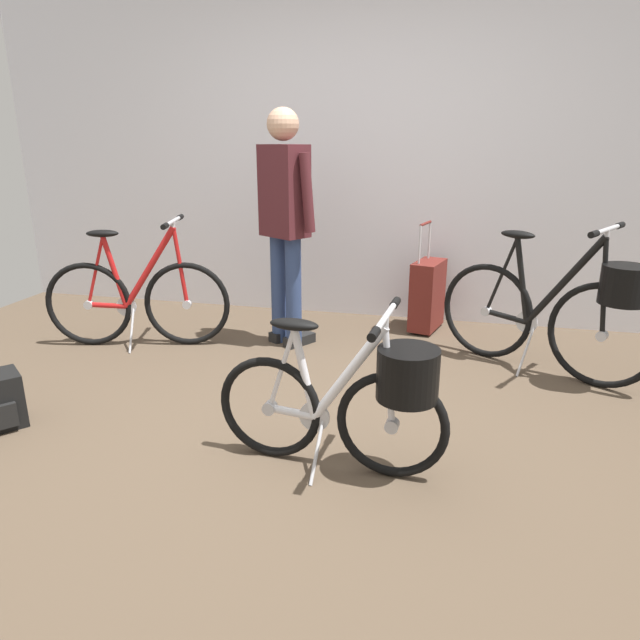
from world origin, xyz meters
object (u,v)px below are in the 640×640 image
rolling_suitcase (427,295)px  visitor_near_wall (285,216)px  display_bike_left (563,308)px  display_bike_right (137,299)px  folding_bike_foreground (358,395)px

rolling_suitcase → visitor_near_wall: bearing=-150.4°
display_bike_left → display_bike_right: (-2.81, -0.09, -0.09)m
folding_bike_foreground → display_bike_left: bearing=52.8°
folding_bike_foreground → display_bike_left: 1.69m
visitor_near_wall → display_bike_right: bearing=-165.2°
display_bike_right → folding_bike_foreground: bearing=-35.0°
display_bike_left → visitor_near_wall: bearing=174.5°
visitor_near_wall → folding_bike_foreground: bearing=-63.1°
folding_bike_foreground → visitor_near_wall: visitor_near_wall is taller
display_bike_left → visitor_near_wall: 1.87m
display_bike_right → visitor_near_wall: visitor_near_wall is taller
visitor_near_wall → rolling_suitcase: size_ratio=1.94×
display_bike_right → display_bike_left: bearing=1.9°
display_bike_left → rolling_suitcase: size_ratio=1.46×
folding_bike_foreground → display_bike_right: bearing=145.0°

